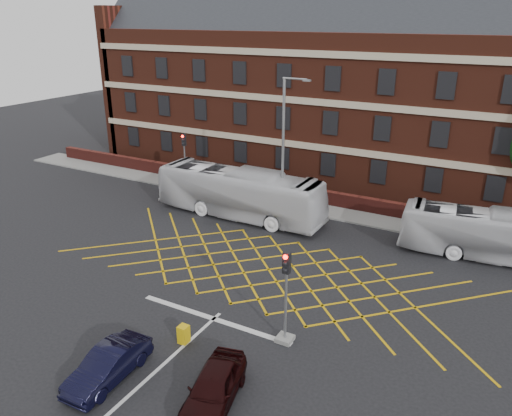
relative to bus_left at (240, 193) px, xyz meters
The scene contains 16 objects.
ground 9.84m from the bus_left, 55.98° to the right, with size 120.00×120.00×0.00m, color black.
victorian_building 16.27m from the bus_left, 67.91° to the left, with size 51.00×12.17×20.40m.
boundary_wall 7.44m from the bus_left, 42.52° to the left, with size 56.00×0.50×1.10m, color #521A16.
far_pavement 6.92m from the bus_left, 36.22° to the left, with size 60.00×3.00×0.12m, color slate.
box_junction_hatching 8.28m from the bus_left, 48.05° to the right, with size 11.50×0.12×0.02m, color #CC990C.
stop_line 12.85m from the bus_left, 64.82° to the right, with size 8.00×0.30×0.02m, color silver.
centre_line 18.90m from the bus_left, 73.27° to the right, with size 0.15×14.00×0.02m, color silver.
bus_left is the anchor object (origin of this frame).
bus_right 16.15m from the bus_left, ahead, with size 2.44×10.44×2.91m, color silver.
car_navy 17.43m from the bus_left, 76.29° to the right, with size 1.36×3.89×1.28m, color black.
car_maroon 18.09m from the bus_left, 62.34° to the right, with size 1.61×4.00×1.36m, color black.
traffic_light_near 14.57m from the bus_left, 51.67° to the right, with size 0.70×0.70×4.27m.
traffic_light_far 8.33m from the bus_left, 153.03° to the left, with size 0.70×0.70×4.27m.
street_lamp 3.54m from the bus_left, ahead, with size 2.25×1.00×9.63m.
direction_signs 7.12m from the bus_left, 154.39° to the left, with size 1.10×0.16×2.20m.
utility_cabinet 14.67m from the bus_left, 68.86° to the right, with size 0.42×0.42×0.82m, color gold.
Camera 1 is at (11.26, -19.83, 13.24)m, focal length 35.00 mm.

